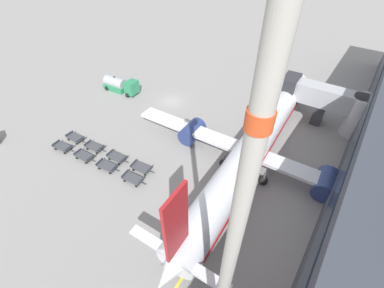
% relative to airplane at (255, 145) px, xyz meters
% --- Properties ---
extents(ground_plane, '(500.00, 500.00, 0.00)m').
position_rel_airplane_xyz_m(ground_plane, '(-19.43, 5.42, -2.90)').
color(ground_plane, gray).
extents(jet_bridge, '(14.84, 4.76, 6.86)m').
position_rel_airplane_xyz_m(jet_bridge, '(6.50, 14.86, 1.18)').
color(jet_bridge, '#B2B5BA').
rests_on(jet_bridge, ground_plane).
extents(airplane, '(37.35, 44.14, 12.45)m').
position_rel_airplane_xyz_m(airplane, '(0.00, 0.00, 0.00)').
color(airplane, silver).
rests_on(airplane, ground_plane).
extents(fuel_tanker_primary, '(7.76, 3.81, 2.88)m').
position_rel_airplane_xyz_m(fuel_tanker_primary, '(-30.35, 2.72, -1.65)').
color(fuel_tanker_primary, '#2D8C5B').
rests_on(fuel_tanker_primary, ground_plane).
extents(baggage_dolly_row_near_col_a, '(3.53, 1.88, 0.92)m').
position_rel_airplane_xyz_m(baggage_dolly_row_near_col_a, '(-24.16, -14.52, -2.43)').
color(baggage_dolly_row_near_col_a, '#424449').
rests_on(baggage_dolly_row_near_col_a, ground_plane).
extents(baggage_dolly_row_near_col_b, '(3.50, 1.75, 0.92)m').
position_rel_airplane_xyz_m(baggage_dolly_row_near_col_b, '(-19.85, -13.89, -2.43)').
color(baggage_dolly_row_near_col_b, '#424449').
rests_on(baggage_dolly_row_near_col_b, ground_plane).
extents(baggage_dolly_row_near_col_c, '(3.53, 1.89, 0.92)m').
position_rel_airplane_xyz_m(baggage_dolly_row_near_col_c, '(-15.60, -13.29, -2.43)').
color(baggage_dolly_row_near_col_c, '#424449').
rests_on(baggage_dolly_row_near_col_c, ground_plane).
extents(baggage_dolly_row_near_col_d, '(3.53, 1.84, 0.92)m').
position_rel_airplane_xyz_m(baggage_dolly_row_near_col_d, '(-11.04, -12.82, -2.43)').
color(baggage_dolly_row_near_col_d, '#424449').
rests_on(baggage_dolly_row_near_col_d, ground_plane).
extents(baggage_dolly_row_mid_a_col_a, '(3.50, 1.72, 0.92)m').
position_rel_airplane_xyz_m(baggage_dolly_row_mid_a_col_a, '(-24.45, -12.10, -2.43)').
color(baggage_dolly_row_mid_a_col_a, '#424449').
rests_on(baggage_dolly_row_mid_a_col_a, ground_plane).
extents(baggage_dolly_row_mid_a_col_b, '(3.53, 1.85, 0.92)m').
position_rel_airplane_xyz_m(baggage_dolly_row_mid_a_col_b, '(-20.26, -11.72, -2.43)').
color(baggage_dolly_row_mid_a_col_b, '#424449').
rests_on(baggage_dolly_row_mid_a_col_b, ground_plane).
extents(baggage_dolly_row_mid_a_col_c, '(3.51, 1.76, 0.92)m').
position_rel_airplane_xyz_m(baggage_dolly_row_mid_a_col_c, '(-15.84, -11.28, -2.43)').
color(baggage_dolly_row_mid_a_col_c, '#424449').
rests_on(baggage_dolly_row_mid_a_col_c, ground_plane).
extents(baggage_dolly_row_mid_a_col_d, '(3.53, 1.87, 0.92)m').
position_rel_airplane_xyz_m(baggage_dolly_row_mid_a_col_d, '(-11.52, -10.73, -2.43)').
color(baggage_dolly_row_mid_a_col_d, '#424449').
rests_on(baggage_dolly_row_mid_a_col_d, ground_plane).
extents(apron_light_mast, '(2.00, 0.80, 28.16)m').
position_rel_airplane_xyz_m(apron_light_mast, '(6.54, -20.98, 12.24)').
color(apron_light_mast, '#ADA89E').
rests_on(apron_light_mast, ground_plane).
extents(stand_guidance_stripe, '(1.78, 24.30, 0.01)m').
position_rel_airplane_xyz_m(stand_guidance_stripe, '(1.06, -9.37, -2.89)').
color(stand_guidance_stripe, yellow).
rests_on(stand_guidance_stripe, ground_plane).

